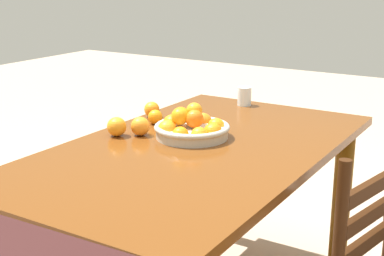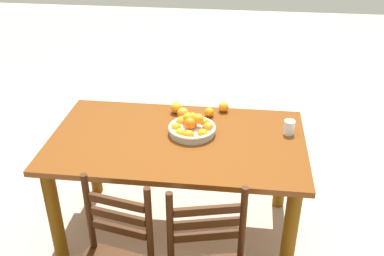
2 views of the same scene
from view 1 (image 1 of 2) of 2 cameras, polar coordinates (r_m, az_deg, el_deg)
name	(u,v)px [view 1 (image 1 of 2)]	position (r m, az deg, el deg)	size (l,w,h in m)	color
dining_table	(197,177)	(2.20, 0.49, -5.01)	(1.61, 0.93, 0.76)	#623311
fruit_bowl	(191,128)	(2.26, -0.08, 0.03)	(0.31, 0.31, 0.14)	beige
orange_loose_0	(141,126)	(2.29, -5.29, 0.19)	(0.08, 0.08, 0.08)	orange
orange_loose_1	(155,117)	(2.46, -3.78, 1.14)	(0.06, 0.06, 0.06)	orange
orange_loose_2	(152,109)	(2.58, -4.13, 1.91)	(0.07, 0.07, 0.07)	orange
orange_loose_3	(117,127)	(2.29, -7.72, 0.14)	(0.08, 0.08, 0.08)	orange
drinking_glass	(244,96)	(2.81, 5.39, 3.26)	(0.07, 0.07, 0.09)	silver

